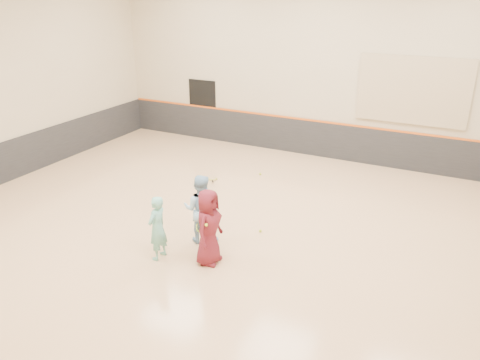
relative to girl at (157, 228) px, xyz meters
The scene contains 14 objects.
room 2.00m from the girl, 61.00° to the left, with size 15.04×12.04×6.22m.
wainscot_back 7.78m from the girl, 82.84° to the left, with size 14.90×0.04×1.20m, color #232326.
wainscot_left 6.73m from the girl, 164.93° to the left, with size 0.04×11.90×1.20m, color #232326.
accent_stripe 7.79m from the girl, 82.83° to the left, with size 14.90×0.03×0.06m, color #D85914.
acoustic_panel 8.76m from the girl, 63.91° to the left, with size 3.20×0.08×2.00m, color tan.
doorway 8.51m from the girl, 114.54° to the left, with size 1.10×0.05×2.20m, color black.
girl is the anchor object (origin of this frame).
instructor 1.12m from the girl, 67.41° to the left, with size 0.78×0.60×1.59m, color #93C2E4.
young_man 1.09m from the girl, 18.61° to the left, with size 0.80×0.52×1.63m, color maroon.
held_racket 1.05m from the girl, 53.67° to the left, with size 0.56×0.56×0.54m, color #98C22A, non-canonical shape.
spare_racket 4.50m from the girl, 105.28° to the left, with size 0.69×0.69×0.16m, color gold, non-canonical shape.
ball_under_racket 2.55m from the girl, 53.57° to the left, with size 0.07×0.07×0.07m, color #BDD231.
ball_in_hand 1.17m from the girl, ahead, with size 0.07×0.07×0.07m, color yellow.
ball_beside_spare 5.31m from the girl, 90.39° to the left, with size 0.07×0.07×0.07m, color #BBCB2F.
Camera 1 is at (4.43, -8.63, 5.35)m, focal length 35.00 mm.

